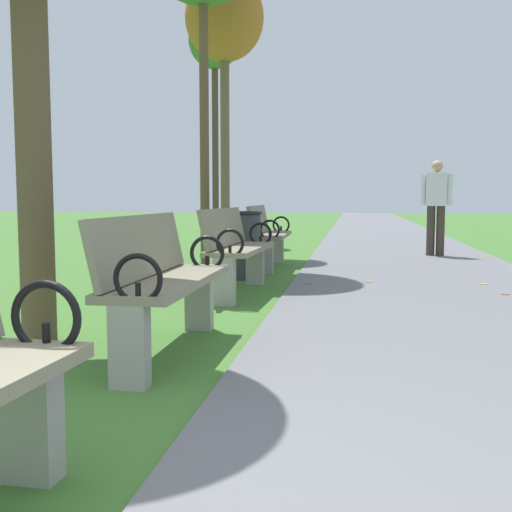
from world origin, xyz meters
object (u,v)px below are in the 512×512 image
(park_bench_2, at_px, (162,280))
(park_bench_3, at_px, (237,248))
(tree_3, at_px, (224,22))
(park_bench_4, at_px, (268,234))
(tree_4, at_px, (215,45))
(trash_bin, at_px, (243,245))
(pedestrian_walking, at_px, (436,202))

(park_bench_2, bearing_deg, park_bench_3, 90.00)
(park_bench_2, xyz_separation_m, tree_3, (-1.08, 7.20, 3.60))
(park_bench_4, distance_m, tree_4, 6.45)
(tree_4, relative_size, trash_bin, 6.05)
(park_bench_3, bearing_deg, park_bench_2, -90.00)
(park_bench_4, bearing_deg, tree_3, 116.32)
(tree_4, bearing_deg, pedestrian_walking, -30.95)
(tree_4, bearing_deg, park_bench_3, -75.74)
(park_bench_3, bearing_deg, tree_4, 104.26)
(tree_4, relative_size, pedestrian_walking, 3.14)
(park_bench_4, xyz_separation_m, tree_3, (-1.08, 2.18, 3.60))
(park_bench_4, xyz_separation_m, pedestrian_walking, (2.60, 2.16, 0.44))
(park_bench_2, xyz_separation_m, pedestrian_walking, (2.60, 7.18, 0.44))
(park_bench_2, relative_size, park_bench_4, 1.00)
(park_bench_2, bearing_deg, park_bench_4, 90.00)
(tree_3, height_order, tree_4, tree_4)
(tree_3, xyz_separation_m, tree_4, (-0.77, 2.65, 0.25))
(tree_4, height_order, trash_bin, tree_4)
(park_bench_2, distance_m, tree_3, 8.12)
(park_bench_3, xyz_separation_m, pedestrian_walking, (2.60, 4.60, 0.44))
(park_bench_3, distance_m, park_bench_4, 2.44)
(trash_bin, bearing_deg, tree_4, 105.70)
(park_bench_2, relative_size, park_bench_3, 0.99)
(park_bench_3, xyz_separation_m, trash_bin, (-0.15, 1.22, -0.06))
(tree_3, relative_size, tree_4, 0.97)
(park_bench_4, bearing_deg, park_bench_3, -90.00)
(park_bench_2, relative_size, tree_3, 0.33)
(tree_3, height_order, trash_bin, tree_3)
(park_bench_4, distance_m, pedestrian_walking, 3.41)
(tree_4, bearing_deg, park_bench_4, -69.05)
(park_bench_3, bearing_deg, park_bench_4, 90.00)
(park_bench_2, height_order, pedestrian_walking, pedestrian_walking)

